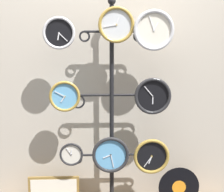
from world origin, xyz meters
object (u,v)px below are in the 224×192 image
Objects in this scene: clock_bottom_left at (71,154)px; vinyl_record at (179,187)px; display_stand at (112,152)px; clock_middle_right at (153,96)px; clock_top_left at (59,33)px; picture_frame at (54,191)px; clock_top_right at (154,30)px; clock_top_center at (116,25)px; clock_middle_left at (65,96)px; clock_bottom_center at (111,155)px; clock_bottom_right at (152,156)px.

vinyl_record is (0.93, 0.01, -0.32)m from clock_bottom_left.
display_stand is 0.66m from vinyl_record.
vinyl_record is at bearing 6.03° from clock_middle_right.
clock_top_left is 0.58× the size of picture_frame.
clock_top_right reaches higher than clock_bottom_left.
clock_top_center is at bearing 0.34° from clock_bottom_left.
picture_frame is at bearing -178.21° from display_stand.
clock_middle_left is at bearing -165.94° from display_stand.
clock_bottom_left is 0.41m from picture_frame.
clock_middle_right is at bearing -0.11° from clock_bottom_center.
clock_middle_left is 0.87m from picture_frame.
picture_frame is at bearing 169.49° from clock_bottom_center.
clock_top_right is 1.09m from clock_bottom_center.
clock_bottom_left is 0.68m from clock_bottom_right.
clock_top_left is at bearing 179.62° from clock_top_right.
display_stand is 5.70× the size of clock_top_right.
clock_bottom_center is at bearing -3.32° from clock_bottom_left.
clock_bottom_left is (-0.68, 0.03, -1.03)m from clock_top_right.
clock_top_center is 1.54m from picture_frame.
clock_bottom_center is (-0.05, -0.02, -1.07)m from clock_top_center.
clock_bottom_right is (-0.00, -0.01, -0.51)m from clock_middle_right.
clock_bottom_left is at bearing -179.59° from vinyl_record.
clock_top_left reaches higher than clock_bottom_center.
clock_top_right is at bearing -19.73° from display_stand.
clock_bottom_center is 0.70× the size of picture_frame.
clock_top_left is 0.51m from clock_middle_left.
clock_top_left is at bearing -162.19° from clock_bottom_left.
clock_bottom_center is 0.35m from clock_bottom_right.
display_stand is 6.09× the size of clock_bottom_right.
clock_middle_left is 0.89m from clock_bottom_right.
clock_top_right reaches higher than picture_frame.
display_stand is 7.28× the size of clock_middle_left.
clock_middle_right is 0.98× the size of clock_bottom_center.
vinyl_record is (0.26, 0.04, -1.35)m from clock_top_right.
clock_top_left is 0.75m from clock_top_right.
clock_top_left reaches higher than clock_middle_right.
clock_bottom_left is (-0.35, -0.09, 0.01)m from display_stand.
clock_top_left is 1.01× the size of clock_middle_left.
clock_top_left is 0.82× the size of clock_bottom_center.
clock_top_center is 0.81× the size of vinyl_record.
display_stand is 5.17× the size of vinyl_record.
clock_top_center reaches higher than clock_middle_left.
clock_top_center is at bearing -7.43° from picture_frame.
clock_top_left is 1.29× the size of clock_bottom_left.
clock_middle_left reaches higher than picture_frame.
display_stand is 1.10m from clock_top_right.
display_stand is 4.16× the size of picture_frame.
clock_bottom_center is (-0.35, 0.00, -0.50)m from clock_middle_right.
clock_bottom_left is (0.07, 0.02, -1.00)m from clock_top_left.
picture_frame is (-0.54, 0.07, -1.43)m from clock_top_center.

